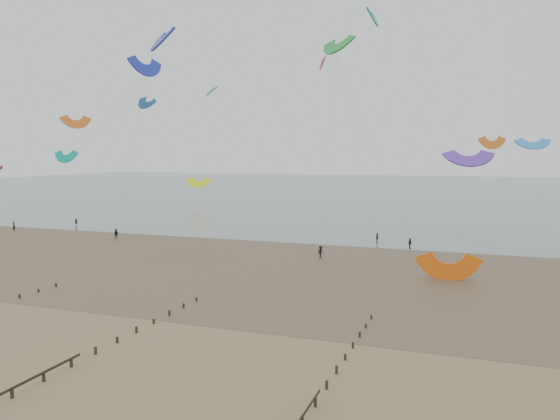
{
  "coord_description": "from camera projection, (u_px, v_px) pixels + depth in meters",
  "views": [
    {
      "loc": [
        30.6,
        -36.52,
        15.08
      ],
      "look_at": [
        7.35,
        28.0,
        8.0
      ],
      "focal_mm": 35.0,
      "sensor_mm": 36.0,
      "label": 1
    }
  ],
  "objects": [
    {
      "name": "ground",
      "position": [
        86.0,
        333.0,
        46.05
      ],
      "size": [
        500.0,
        500.0,
        0.0
      ],
      "primitive_type": "plane",
      "color": "brown",
      "rests_on": "ground"
    },
    {
      "name": "kites_airborne",
      "position": [
        319.0,
        125.0,
        131.2
      ],
      "size": [
        235.24,
        110.95,
        41.97
      ],
      "color": "#EDFF17",
      "rests_on": "ground"
    },
    {
      "name": "kitesurfers",
      "position": [
        427.0,
        247.0,
        83.61
      ],
      "size": [
        106.88,
        18.58,
        1.87
      ],
      "color": "black",
      "rests_on": "ground"
    },
    {
      "name": "kitesurfer_lead",
      "position": [
        14.0,
        226.0,
        106.75
      ],
      "size": [
        0.78,
        0.62,
        1.85
      ],
      "primitive_type": "imported",
      "rotation": [
        0.0,
        0.0,
        2.84
      ],
      "color": "black",
      "rests_on": "ground"
    },
    {
      "name": "grounded_kite",
      "position": [
        448.0,
        280.0,
        65.42
      ],
      "size": [
        6.95,
        5.69,
        3.55
      ],
      "primitive_type": null,
      "rotation": [
        1.54,
        0.0,
        0.11
      ],
      "color": "orange",
      "rests_on": "ground"
    },
    {
      "name": "sea_and_shore",
      "position": [
        221.0,
        257.0,
        79.61
      ],
      "size": [
        500.0,
        665.0,
        0.03
      ],
      "color": "#475654",
      "rests_on": "ground"
    }
  ]
}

